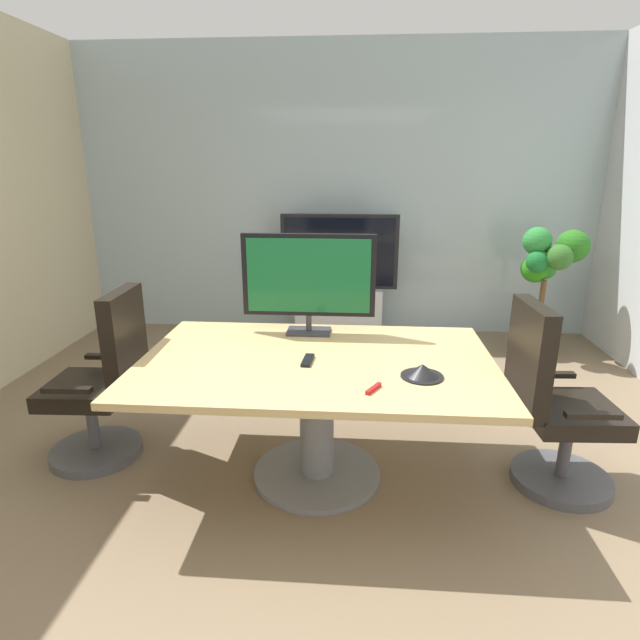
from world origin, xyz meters
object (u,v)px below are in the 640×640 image
potted_plant (547,278)px  conference_phone (422,371)px  remote_control (308,360)px  wall_display_unit (339,297)px  conference_table (317,388)px  tv_monitor (309,278)px  office_chair_left (103,390)px  office_chair_right (553,413)px

potted_plant → conference_phone: size_ratio=5.65×
remote_control → wall_display_unit: bearing=92.6°
conference_table → tv_monitor: size_ratio=2.35×
tv_monitor → potted_plant: size_ratio=0.68×
tv_monitor → wall_display_unit: (0.12, 2.10, -0.67)m
tv_monitor → potted_plant: 2.75m
conference_table → potted_plant: (2.01, 2.21, 0.18)m
conference_table → remote_control: size_ratio=11.62×
conference_phone → remote_control: bearing=164.8°
conference_table → tv_monitor: bearing=100.7°
conference_phone → remote_control: conference_phone is taller
conference_phone → remote_control: (-0.61, 0.16, -0.02)m
office_chair_left → office_chair_right: same height
tv_monitor → wall_display_unit: bearing=86.9°
office_chair_left → office_chair_right: bearing=85.6°
office_chair_right → remote_control: office_chair_right is taller
office_chair_left → office_chair_right: size_ratio=1.00×
conference_table → potted_plant: bearing=47.8°
conference_phone → office_chair_left: bearing=170.1°
office_chair_left → potted_plant: bearing=119.9°
office_chair_left → conference_phone: office_chair_left is taller
office_chair_right → wall_display_unit: 2.87m
tv_monitor → remote_control: (0.04, -0.51, -0.35)m
office_chair_left → wall_display_unit: bearing=148.7°
tv_monitor → remote_control: size_ratio=4.94×
tv_monitor → conference_phone: size_ratio=3.82×
wall_display_unit → conference_phone: 2.85m
potted_plant → wall_display_unit: bearing=169.9°
wall_display_unit → potted_plant: (1.98, -0.35, 0.32)m
tv_monitor → wall_display_unit: size_ratio=0.64×
conference_table → tv_monitor: tv_monitor is taller
potted_plant → remote_control: bearing=-132.2°
conference_phone → tv_monitor: bearing=133.7°
wall_display_unit → conference_table: bearing=-90.6°
conference_table → office_chair_right: size_ratio=1.81×
office_chair_right → potted_plant: (0.67, 2.20, 0.30)m
wall_display_unit → potted_plant: 2.03m
conference_table → office_chair_left: (-1.34, 0.12, -0.12)m
office_chair_right → tv_monitor: (-1.42, 0.45, 0.65)m
conference_table → office_chair_left: size_ratio=1.81×
office_chair_right → conference_phone: (-0.78, -0.23, 0.33)m
conference_phone → office_chair_right: bearing=16.6°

